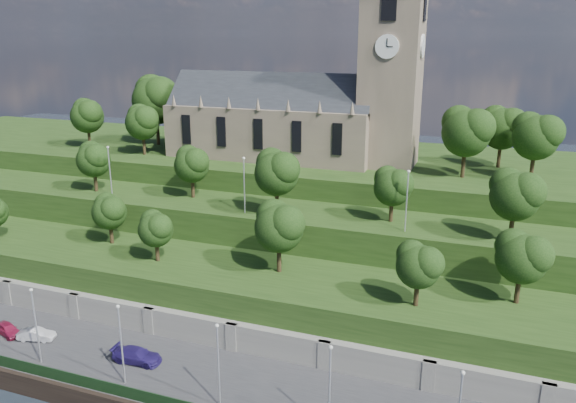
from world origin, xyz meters
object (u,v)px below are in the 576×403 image
at_px(car_middle, 36,334).
at_px(church, 302,110).
at_px(car_left, 8,329).
at_px(car_right, 137,355).

bearing_deg(car_middle, church, -37.55).
distance_m(church, car_left, 49.35).
height_order(car_middle, car_right, car_right).
height_order(car_left, car_right, car_right).
height_order(church, car_middle, church).
height_order(church, car_right, church).
bearing_deg(car_left, car_middle, -67.62).
relative_size(car_middle, car_right, 0.77).
relative_size(church, car_middle, 9.86).
xyz_separation_m(church, car_middle, (-16.41, -40.23, -19.88)).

